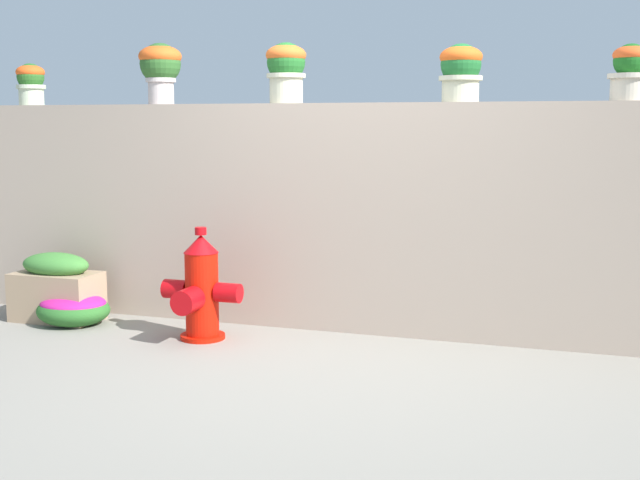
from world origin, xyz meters
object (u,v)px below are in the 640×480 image
potted_plant_3 (461,69)px  potted_plant_4 (630,70)px  potted_plant_0 (31,81)px  planter_box (57,288)px  fire_hydrant (200,291)px  potted_plant_1 (160,66)px  flower_bush_left (73,308)px  potted_plant_2 (286,68)px

potted_plant_3 → potted_plant_4: (1.05, -0.03, -0.03)m
potted_plant_0 → planter_box: (0.53, -0.50, -1.53)m
fire_hydrant → planter_box: (-1.26, 0.16, -0.09)m
potted_plant_1 → flower_bush_left: 1.90m
potted_plant_3 → planter_box: 3.30m
potted_plant_0 → potted_plant_4: size_ratio=0.94×
potted_plant_3 → flower_bush_left: size_ratio=0.71×
potted_plant_0 → flower_bush_left: potted_plant_0 is taller
potted_plant_1 → potted_plant_3: (2.24, -0.02, -0.07)m
potted_plant_0 → potted_plant_3: potted_plant_3 is taller
potted_plant_3 → potted_plant_0: bearing=-179.9°
potted_plant_4 → flower_bush_left: size_ratio=0.65×
potted_plant_2 → planter_box: (-1.63, -0.51, -1.59)m
potted_plant_0 → potted_plant_3: size_ratio=0.86×
flower_bush_left → potted_plant_2: bearing=21.7°
potted_plant_2 → planter_box: 2.33m
potted_plant_0 → fire_hydrant: potted_plant_0 is taller
potted_plant_1 → potted_plant_2: size_ratio=1.06×
potted_plant_4 → flower_bush_left: 4.12m
flower_bush_left → planter_box: (-0.19, 0.07, 0.13)m
potted_plant_3 → flower_bush_left: 3.21m
potted_plant_2 → potted_plant_3: potted_plant_2 is taller
potted_plant_1 → potted_plant_2: 1.01m
planter_box → potted_plant_0: bearing=136.4°
potted_plant_3 → fire_hydrant: potted_plant_3 is taller
potted_plant_3 → fire_hydrant: 2.27m
potted_plant_0 → potted_plant_2: potted_plant_2 is taller
potted_plant_2 → flower_bush_left: bearing=-158.3°
potted_plant_0 → potted_plant_1: size_ratio=0.72×
potted_plant_0 → potted_plant_1: bearing=1.0°
potted_plant_3 → flower_bush_left: (-2.68, -0.57, -1.69)m
fire_hydrant → flower_bush_left: (-1.07, 0.09, -0.22)m
potted_plant_1 → flower_bush_left: bearing=-126.4°
potted_plant_1 → potted_plant_3: bearing=-0.4°
potted_plant_1 → potted_plant_0: bearing=-179.0°
fire_hydrant → flower_bush_left: size_ratio=1.42×
planter_box → potted_plant_2: bearing=17.3°
potted_plant_2 → potted_plant_3: size_ratio=1.11×
potted_plant_1 → potted_plant_3: potted_plant_1 is taller
potted_plant_0 → potted_plant_1: potted_plant_1 is taller
potted_plant_3 → planter_box: (-2.86, -0.50, -1.56)m
potted_plant_2 → potted_plant_3: (1.23, -0.00, -0.03)m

